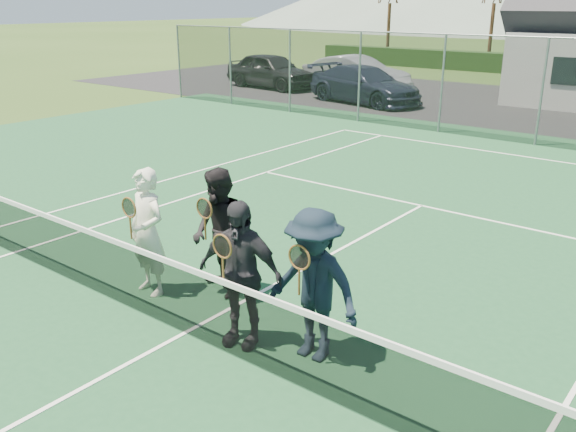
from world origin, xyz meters
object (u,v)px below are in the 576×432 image
(tennis_net, at_px, (183,296))
(player_c, at_px, (240,274))
(car_c, at_px, (365,85))
(player_a, at_px, (148,232))
(player_d, at_px, (314,285))
(car_b, at_px, (356,75))
(car_a, at_px, (271,71))
(player_b, at_px, (220,233))

(tennis_net, height_order, player_c, player_c)
(car_c, xyz_separation_m, player_a, (6.77, -16.65, 0.18))
(player_d, bearing_deg, car_b, 121.18)
(car_b, distance_m, tennis_net, 21.85)
(player_c, distance_m, player_d, 0.91)
(car_c, relative_size, tennis_net, 0.44)
(car_c, relative_size, player_d, 2.84)
(car_a, height_order, car_c, car_a)
(tennis_net, bearing_deg, player_a, 157.82)
(car_a, bearing_deg, player_b, -136.13)
(car_b, relative_size, tennis_net, 0.42)
(tennis_net, xyz_separation_m, player_d, (1.54, 0.58, 0.38))
(player_b, xyz_separation_m, player_c, (1.11, -0.80, 0.00))
(player_a, bearing_deg, car_a, 125.47)
(car_a, bearing_deg, player_d, -133.14)
(car_c, bearing_deg, car_b, 50.80)
(tennis_net, height_order, player_b, player_b)
(car_c, height_order, player_d, player_d)
(tennis_net, bearing_deg, player_c, 23.70)
(car_b, distance_m, player_d, 22.09)
(car_a, xyz_separation_m, car_b, (4.06, 1.10, -0.01))
(player_a, distance_m, player_c, 1.92)
(car_b, height_order, player_b, player_b)
(car_c, bearing_deg, tennis_net, -143.28)
(car_a, relative_size, player_c, 2.68)
(car_c, bearing_deg, car_a, 90.11)
(car_b, relative_size, player_a, 2.75)
(car_a, height_order, player_d, player_d)
(player_b, bearing_deg, tennis_net, -68.63)
(player_b, bearing_deg, player_a, -143.40)
(player_a, relative_size, player_c, 1.00)
(car_b, distance_m, player_c, 21.90)
(car_a, relative_size, player_b, 2.68)
(car_c, xyz_separation_m, tennis_net, (8.01, -17.15, -0.20))
(tennis_net, xyz_separation_m, player_a, (-1.23, 0.50, 0.38))
(car_a, distance_m, car_b, 4.21)
(car_b, xyz_separation_m, tennis_net, (9.90, -19.48, -0.28))
(player_b, bearing_deg, player_d, -14.70)
(car_c, bearing_deg, player_d, -138.36)
(car_a, relative_size, car_c, 0.95)
(car_c, xyz_separation_m, player_d, (9.54, -16.57, 0.18))
(car_b, xyz_separation_m, player_c, (10.58, -19.18, 0.11))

